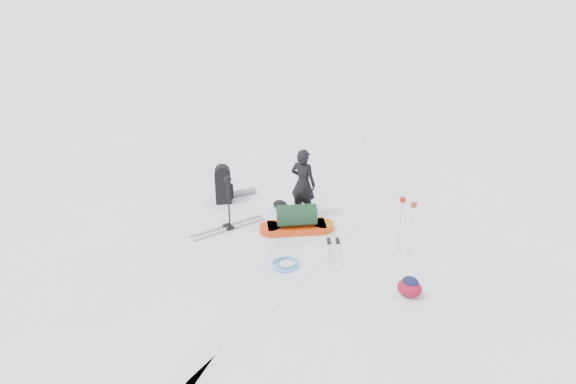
% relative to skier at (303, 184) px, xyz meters
% --- Properties ---
extents(ground, '(200.00, 200.00, 0.00)m').
position_rel_skier_xyz_m(ground, '(0.11, -1.11, -0.82)').
color(ground, white).
rests_on(ground, ground).
extents(ski_tracks, '(3.38, 17.97, 0.01)m').
position_rel_skier_xyz_m(ski_tracks, '(0.72, -0.23, -0.81)').
color(ski_tracks, silver).
rests_on(ski_tracks, ground).
extents(skier, '(0.62, 0.44, 1.63)m').
position_rel_skier_xyz_m(skier, '(0.00, 0.00, 0.00)').
color(skier, black).
rests_on(skier, ground).
extents(pulk_sled, '(1.61, 1.22, 0.61)m').
position_rel_skier_xyz_m(pulk_sled, '(0.14, -0.65, -0.58)').
color(pulk_sled, red).
rests_on(pulk_sled, ground).
extents(expedition_rucksack, '(0.72, 1.00, 0.95)m').
position_rel_skier_xyz_m(expedition_rucksack, '(-1.93, -0.10, -0.38)').
color(expedition_rucksack, black).
rests_on(expedition_rucksack, ground).
extents(ski_poles_black, '(0.16, 0.18, 1.29)m').
position_rel_skier_xyz_m(ski_poles_black, '(-1.18, -1.23, 0.24)').
color(ski_poles_black, black).
rests_on(ski_poles_black, ground).
extents(ski_poles_silver, '(0.37, 0.24, 1.24)m').
position_rel_skier_xyz_m(ski_poles_silver, '(2.45, -0.59, 0.22)').
color(ski_poles_silver, silver).
rests_on(ski_poles_silver, ground).
extents(touring_skis_grey, '(1.14, 1.59, 0.06)m').
position_rel_skier_xyz_m(touring_skis_grey, '(-1.25, -1.17, -0.80)').
color(touring_skis_grey, '#96999E').
rests_on(touring_skis_grey, ground).
extents(touring_skis_white, '(1.04, 1.77, 0.07)m').
position_rel_skier_xyz_m(touring_skis_white, '(1.03, -0.77, -0.80)').
color(touring_skis_white, silver).
rests_on(touring_skis_white, ground).
extents(rope_coil, '(0.70, 0.70, 0.07)m').
position_rel_skier_xyz_m(rope_coil, '(0.48, -1.93, -0.78)').
color(rope_coil, '#629DEF').
rests_on(rope_coil, ground).
extents(small_daypack, '(0.48, 0.38, 0.39)m').
position_rel_skier_xyz_m(small_daypack, '(2.90, -1.88, -0.63)').
color(small_daypack, maroon).
rests_on(small_daypack, ground).
extents(thermos_pair, '(0.25, 0.17, 0.25)m').
position_rel_skier_xyz_m(thermos_pair, '(-2.17, 0.03, -0.70)').
color(thermos_pair, slate).
rests_on(thermos_pair, ground).
extents(stuff_sack, '(0.39, 0.33, 0.21)m').
position_rel_skier_xyz_m(stuff_sack, '(-0.61, 0.10, -0.71)').
color(stuff_sack, black).
rests_on(stuff_sack, ground).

